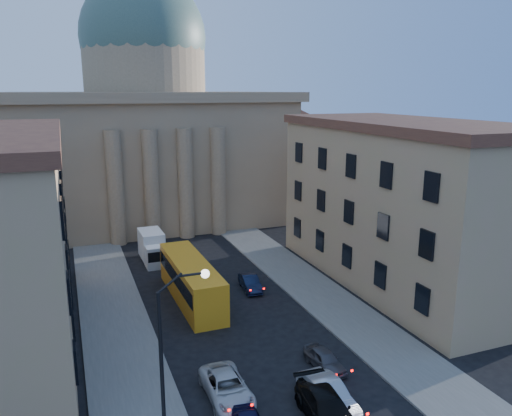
{
  "coord_description": "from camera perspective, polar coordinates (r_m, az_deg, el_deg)",
  "views": [
    {
      "loc": [
        -11.08,
        -14.02,
        17.23
      ],
      "look_at": [
        1.74,
        19.14,
        8.81
      ],
      "focal_mm": 35.0,
      "sensor_mm": 36.0,
      "label": 1
    }
  ],
  "objects": [
    {
      "name": "car_right_distant",
      "position": [
        44.55,
        -0.67,
        -8.54
      ],
      "size": [
        1.7,
        3.99,
        1.28
      ],
      "primitive_type": "imported",
      "rotation": [
        0.0,
        0.0,
        -0.09
      ],
      "color": "black",
      "rests_on": "ground"
    },
    {
      "name": "box_truck",
      "position": [
        52.4,
        -11.7,
        -4.5
      ],
      "size": [
        2.28,
        5.57,
        3.04
      ],
      "rotation": [
        0.0,
        0.0,
        0.02
      ],
      "color": "silver",
      "rests_on": "ground"
    },
    {
      "name": "car_left_mid",
      "position": [
        30.29,
        -3.35,
        -19.79
      ],
      "size": [
        2.34,
        5.0,
        1.38
      ],
      "primitive_type": "imported",
      "rotation": [
        0.0,
        0.0,
        -0.01
      ],
      "color": "silver",
      "rests_on": "ground"
    },
    {
      "name": "sidewalk_right",
      "position": [
        41.26,
        9.56,
        -11.44
      ],
      "size": [
        5.0,
        60.0,
        0.15
      ],
      "primitive_type": "cube",
      "color": "#625F59",
      "rests_on": "ground"
    },
    {
      "name": "city_bus",
      "position": [
        42.44,
        -7.44,
        -8.09
      ],
      "size": [
        2.97,
        12.02,
        3.38
      ],
      "rotation": [
        0.0,
        0.0,
        0.02
      ],
      "color": "#FEA31C",
      "rests_on": "ground"
    },
    {
      "name": "building_right",
      "position": [
        46.71,
        16.42,
        0.65
      ],
      "size": [
        11.6,
        26.6,
        14.7
      ],
      "color": "tan",
      "rests_on": "ground"
    },
    {
      "name": "street_lamp",
      "position": [
        25.38,
        -9.64,
        -14.95
      ],
      "size": [
        2.62,
        0.44,
        8.83
      ],
      "color": "black",
      "rests_on": "ground"
    },
    {
      "name": "car_right_far",
      "position": [
        33.27,
        7.86,
        -16.78
      ],
      "size": [
        1.64,
        3.66,
        1.22
      ],
      "primitive_type": "imported",
      "rotation": [
        0.0,
        0.0,
        0.06
      ],
      "color": "#46454A",
      "rests_on": "ground"
    },
    {
      "name": "car_right_near",
      "position": [
        29.84,
        8.25,
        -20.33
      ],
      "size": [
        1.81,
        4.67,
        1.52
      ],
      "primitive_type": "imported",
      "rotation": [
        0.0,
        0.0,
        0.05
      ],
      "color": "#A4A8AC",
      "rests_on": "ground"
    },
    {
      "name": "car_right_mid",
      "position": [
        28.69,
        8.12,
        -21.8
      ],
      "size": [
        2.63,
        5.56,
        1.57
      ],
      "primitive_type": "imported",
      "rotation": [
        0.0,
        0.0,
        -0.08
      ],
      "color": "black",
      "rests_on": "ground"
    },
    {
      "name": "church",
      "position": [
        70.57,
        -12.18,
        8.68
      ],
      "size": [
        68.02,
        28.76,
        36.6
      ],
      "color": "#826A50",
      "rests_on": "ground"
    },
    {
      "name": "sidewalk_left",
      "position": [
        36.41,
        -15.08,
        -15.28
      ],
      "size": [
        5.0,
        60.0,
        0.15
      ],
      "primitive_type": "cube",
      "color": "#625F59",
      "rests_on": "ground"
    }
  ]
}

